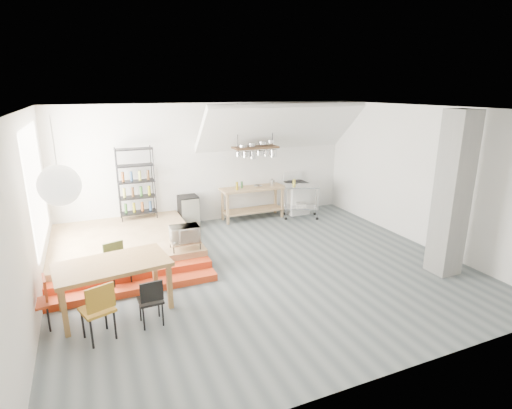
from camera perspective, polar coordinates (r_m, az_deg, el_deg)
name	(u,v)px	position (r m, az deg, el deg)	size (l,w,h in m)	color
floor	(263,269)	(8.26, 0.95, -9.23)	(8.00, 8.00, 0.00)	#4E575A
wall_back	(210,164)	(10.92, -6.58, 5.82)	(8.00, 0.04, 3.20)	silver
wall_left	(28,219)	(7.13, -29.78, -1.82)	(0.04, 7.00, 3.20)	silver
wall_right	(421,176)	(9.99, 22.47, 3.74)	(0.04, 7.00, 3.20)	silver
ceiling	(263,109)	(7.47, 1.07, 13.55)	(8.00, 7.00, 0.02)	white
slope_ceiling	(280,128)	(10.90, 3.47, 10.92)	(4.40, 1.80, 0.15)	white
window_pane	(37,186)	(8.53, -28.86, 2.36)	(0.02, 2.50, 2.20)	white
platform	(124,244)	(9.43, -18.32, -5.44)	(3.00, 3.00, 0.40)	olive
step_lower	(136,288)	(7.70, -16.80, -11.39)	(3.00, 0.35, 0.13)	red
step_upper	(133,277)	(7.99, -17.15, -9.87)	(3.00, 0.35, 0.27)	red
concrete_column	(452,195)	(8.50, 26.24, 1.28)	(0.50, 0.50, 3.20)	gray
kitchen_counter	(253,197)	(11.17, -0.49, 1.04)	(1.80, 0.60, 0.91)	olive
stove	(296,197)	(11.81, 5.78, 1.06)	(0.60, 0.60, 1.18)	white
pot_rack	(257,150)	(10.70, 0.10, 7.76)	(1.20, 0.50, 1.43)	#422D1A
wire_shelving	(136,182)	(10.30, -16.75, 3.06)	(0.88, 0.38, 1.80)	black
microwave_shelf	(185,242)	(8.29, -10.10, -5.27)	(0.60, 0.40, 0.16)	olive
paper_lantern	(59,185)	(6.44, -26.26, 2.47)	(0.60, 0.60, 0.60)	white
dining_table	(112,268)	(6.95, -19.82, -8.53)	(1.88, 1.21, 0.84)	olive
chair_mustard	(99,307)	(6.29, -21.56, -13.45)	(0.54, 0.54, 0.93)	#A3721C
chair_black	(151,298)	(6.45, -14.77, -12.82)	(0.38, 0.38, 0.79)	black
chair_olive	(117,261)	(7.79, -19.30, -7.68)	(0.49, 0.49, 0.86)	#4E592A
chair_red	(39,299)	(6.98, -28.58, -11.80)	(0.42, 0.42, 0.83)	#B23B19
rolling_cart	(301,197)	(11.34, 6.47, 1.10)	(1.08, 0.86, 0.95)	silver
mini_fridge	(189,211)	(10.73, -9.60, -0.97)	(0.49, 0.49, 0.84)	black
microwave	(185,234)	(8.23, -10.16, -4.12)	(0.57, 0.39, 0.32)	beige
bowl	(258,186)	(11.10, 0.28, 2.61)	(0.23, 0.23, 0.06)	silver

